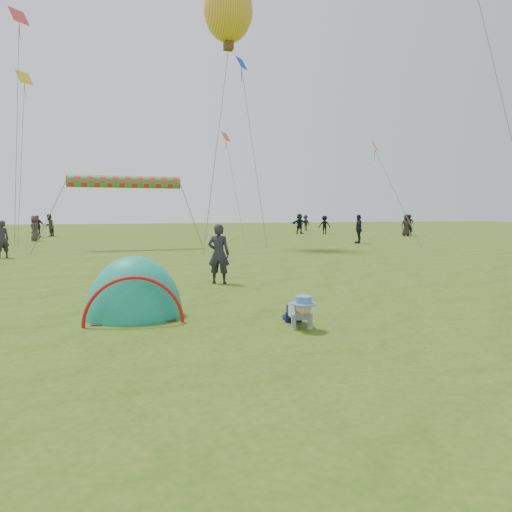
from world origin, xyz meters
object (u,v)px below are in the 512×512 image
object	(u,v)px
crawling_toddler	(300,310)
popup_tent	(135,317)
balloon_kite	(228,14)
standing_adult	(219,254)

from	to	relation	value
crawling_toddler	popup_tent	xyz separation A→B (m)	(-2.67, 1.66, -0.30)
popup_tent	balloon_kite	distance (m)	21.66
standing_adult	balloon_kite	world-z (taller)	balloon_kite
crawling_toddler	balloon_kite	distance (m)	22.23
crawling_toddler	popup_tent	distance (m)	3.16
standing_adult	popup_tent	bearing A→B (deg)	78.76
popup_tent	balloon_kite	bearing A→B (deg)	73.81
popup_tent	standing_adult	bearing A→B (deg)	58.72
standing_adult	crawling_toddler	bearing A→B (deg)	116.85
popup_tent	balloon_kite	size ratio (longest dim) A/B	0.62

